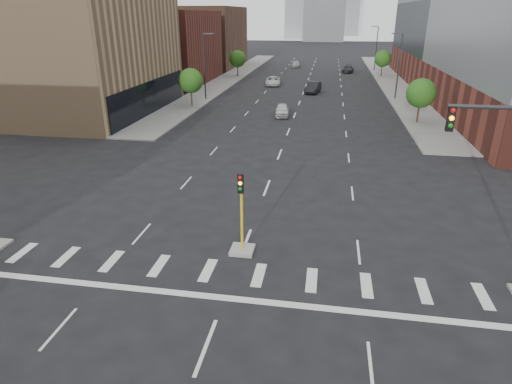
% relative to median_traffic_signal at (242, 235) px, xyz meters
% --- Properties ---
extents(sidewalk_left_far, '(5.00, 92.00, 0.15)m').
position_rel_median_traffic_signal_xyz_m(sidewalk_left_far, '(-15.00, 65.03, -0.90)').
color(sidewalk_left_far, gray).
rests_on(sidewalk_left_far, ground).
extents(sidewalk_right_far, '(5.00, 92.00, 0.15)m').
position_rel_median_traffic_signal_xyz_m(sidewalk_right_far, '(15.00, 65.03, -0.90)').
color(sidewalk_right_far, gray).
rests_on(sidewalk_right_far, ground).
extents(building_left_mid, '(20.00, 24.00, 14.00)m').
position_rel_median_traffic_signal_xyz_m(building_left_mid, '(-27.50, 31.03, 6.03)').
color(building_left_mid, tan).
rests_on(building_left_mid, ground).
extents(building_left_far_a, '(20.00, 22.00, 12.00)m').
position_rel_median_traffic_signal_xyz_m(building_left_far_a, '(-27.50, 57.03, 5.03)').
color(building_left_far_a, brown).
rests_on(building_left_far_a, ground).
extents(building_left_far_b, '(20.00, 24.00, 13.00)m').
position_rel_median_traffic_signal_xyz_m(building_left_far_b, '(-27.50, 83.03, 5.53)').
color(building_left_far_b, brown).
rests_on(building_left_far_b, ground).
extents(median_traffic_signal, '(1.20, 1.20, 4.40)m').
position_rel_median_traffic_signal_xyz_m(median_traffic_signal, '(0.00, 0.00, 0.00)').
color(median_traffic_signal, '#999993').
rests_on(median_traffic_signal, ground).
extents(streetlight_right_a, '(1.60, 0.22, 9.07)m').
position_rel_median_traffic_signal_xyz_m(streetlight_right_a, '(13.41, 46.03, 4.04)').
color(streetlight_right_a, '#2D2D30').
rests_on(streetlight_right_a, ground).
extents(streetlight_right_b, '(1.60, 0.22, 9.07)m').
position_rel_median_traffic_signal_xyz_m(streetlight_right_b, '(13.41, 81.03, 4.04)').
color(streetlight_right_b, '#2D2D30').
rests_on(streetlight_right_b, ground).
extents(streetlight_left, '(1.60, 0.22, 9.07)m').
position_rel_median_traffic_signal_xyz_m(streetlight_left, '(-13.41, 41.03, 4.04)').
color(streetlight_left, '#2D2D30').
rests_on(streetlight_left, ground).
extents(tree_left_near, '(3.20, 3.20, 4.85)m').
position_rel_median_traffic_signal_xyz_m(tree_left_near, '(-14.00, 36.03, 2.42)').
color(tree_left_near, '#382619').
rests_on(tree_left_near, ground).
extents(tree_left_far, '(3.20, 3.20, 4.85)m').
position_rel_median_traffic_signal_xyz_m(tree_left_far, '(-14.00, 66.03, 2.42)').
color(tree_left_far, '#382619').
rests_on(tree_left_far, ground).
extents(tree_right_near, '(3.20, 3.20, 4.85)m').
position_rel_median_traffic_signal_xyz_m(tree_right_near, '(14.00, 31.03, 2.42)').
color(tree_right_near, '#382619').
rests_on(tree_right_near, ground).
extents(tree_right_far, '(3.20, 3.20, 4.85)m').
position_rel_median_traffic_signal_xyz_m(tree_right_far, '(14.00, 71.03, 2.42)').
color(tree_right_far, '#382619').
rests_on(tree_right_far, ground).
extents(car_near_left, '(2.12, 4.39, 1.45)m').
position_rel_median_traffic_signal_xyz_m(car_near_left, '(-1.50, 32.41, -0.25)').
color(car_near_left, silver).
rests_on(car_near_left, ground).
extents(car_mid_right, '(2.54, 5.36, 1.70)m').
position_rel_median_traffic_signal_xyz_m(car_mid_right, '(1.50, 49.65, -0.12)').
color(car_mid_right, black).
rests_on(car_mid_right, ground).
extents(car_far_left, '(2.91, 5.47, 1.46)m').
position_rel_median_traffic_signal_xyz_m(car_far_left, '(-5.67, 56.17, -0.24)').
color(car_far_left, silver).
rests_on(car_far_left, ground).
extents(car_deep_right, '(2.72, 5.32, 1.48)m').
position_rel_median_traffic_signal_xyz_m(car_deep_right, '(7.68, 76.17, -0.23)').
color(car_deep_right, '#222328').
rests_on(car_deep_right, ground).
extents(car_distant, '(1.89, 4.46, 1.50)m').
position_rel_median_traffic_signal_xyz_m(car_distant, '(-3.96, 83.85, -0.22)').
color(car_distant, '#A2A1A6').
rests_on(car_distant, ground).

